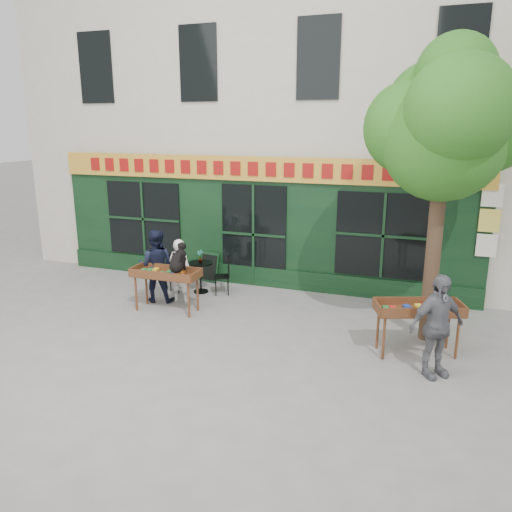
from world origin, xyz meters
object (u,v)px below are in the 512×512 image
(man_right, at_px, (436,326))
(bistro_table, at_px, (200,271))
(book_cart_center, at_px, (166,276))
(book_cart_right, at_px, (419,311))
(woman, at_px, (180,271))
(dog, at_px, (178,257))
(man_left, at_px, (156,266))

(man_right, height_order, bistro_table, man_right)
(book_cart_center, bearing_deg, book_cart_right, -4.91)
(book_cart_right, height_order, bistro_table, book_cart_right)
(book_cart_center, height_order, man_right, man_right)
(woman, relative_size, man_right, 0.86)
(man_right, bearing_deg, book_cart_center, 128.81)
(woman, xyz_separation_m, bistro_table, (0.16, 0.76, -0.21))
(dog, distance_m, man_right, 5.42)
(book_cart_right, bearing_deg, woman, 149.21)
(woman, xyz_separation_m, man_right, (5.64, -1.81, 0.12))
(woman, distance_m, man_left, 0.57)
(man_right, distance_m, man_left, 6.41)
(bistro_table, bearing_deg, man_right, -25.05)
(man_left, bearing_deg, man_right, 151.01)
(woman, distance_m, book_cart_right, 5.45)
(book_cart_center, relative_size, book_cart_right, 0.93)
(book_cart_right, bearing_deg, book_cart_center, 156.04)
(dog, bearing_deg, book_cart_center, 171.32)
(book_cart_center, xyz_separation_m, man_left, (-0.54, 0.51, 0.04))
(book_cart_right, bearing_deg, man_left, 151.57)
(book_cart_center, relative_size, woman, 1.00)
(woman, xyz_separation_m, man_left, (-0.54, -0.14, 0.10))
(man_right, bearing_deg, woman, 122.64)
(bistro_table, bearing_deg, book_cart_right, -19.28)
(book_cart_center, relative_size, dog, 2.51)
(book_cart_right, distance_m, bistro_table, 5.50)
(man_right, xyz_separation_m, man_left, (-6.19, 1.66, -0.02))
(dog, height_order, man_right, man_right)
(man_right, xyz_separation_m, bistro_table, (-5.49, 2.56, -0.34))
(woman, bearing_deg, dog, 116.01)
(book_cart_right, relative_size, man_right, 0.92)
(dog, height_order, bistro_table, dog)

